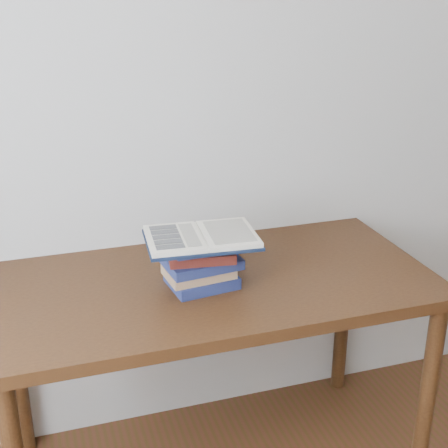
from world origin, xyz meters
name	(u,v)px	position (x,y,z in m)	size (l,w,h in m)	color
desk	(214,304)	(-0.01, 1.38, 0.70)	(1.49, 0.75, 0.80)	#412510
book_stack	(200,263)	(-0.07, 1.35, 0.88)	(0.26, 0.21, 0.16)	#19194C
open_book	(202,238)	(-0.07, 1.34, 0.98)	(0.37, 0.27, 0.03)	black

